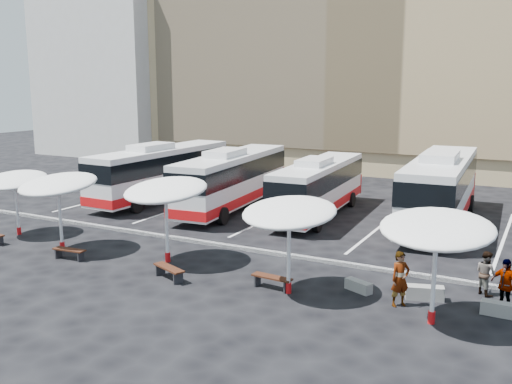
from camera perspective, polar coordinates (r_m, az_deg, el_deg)
The scene contains 23 objects.
ground at distance 26.45m, azimuth -4.97°, elevation -5.59°, with size 120.00×120.00×0.00m, color black.
sandstone_building at distance 55.16m, azimuth 13.70°, elevation 15.97°, with size 42.00×18.25×29.60m.
apartment_block at distance 64.64m, azimuth -12.81°, elevation 12.00°, with size 14.00×14.00×18.00m, color beige.
curb_divider at distance 26.84m, azimuth -4.40°, elevation -5.17°, with size 34.00×0.25×0.15m, color black.
bay_lines at distance 33.23m, azimuth 2.49°, elevation -2.11°, with size 24.15×12.00×0.01m.
bus_0 at distance 37.23m, azimuth -9.40°, elevation 2.14°, with size 3.06×11.81×3.72m.
bus_1 at distance 34.12m, azimuth -2.37°, elevation 1.44°, with size 3.47×11.76×3.68m.
bus_2 at distance 32.50m, azimuth 6.31°, elevation 0.64°, with size 2.94×10.81×3.39m.
bus_3 at distance 31.84m, azimuth 17.99°, elevation 0.51°, with size 3.42×12.69×3.99m.
sunshade_0 at distance 30.44m, azimuth -22.97°, elevation 1.08°, with size 3.90×3.93×3.24m.
sunshade_1 at distance 26.75m, azimuth -19.18°, elevation 0.71°, with size 3.69×3.73×3.57m.
sunshade_2 at distance 23.92m, azimuth -9.02°, elevation 0.16°, with size 3.82×3.86×3.64m.
sunshade_3 at distance 20.10m, azimuth 3.34°, elevation -2.07°, with size 3.66×3.70×3.52m.
sunshade_4 at distance 18.33m, azimuth 17.64°, elevation -3.54°, with size 3.69×3.74×3.63m.
wood_bench_1 at distance 25.88m, azimuth -18.17°, elevation -5.66°, with size 1.54×0.53×0.46m.
wood_bench_2 at distance 22.44m, azimuth -8.70°, elevation -7.70°, with size 1.66×1.01×0.50m.
wood_bench_3 at distance 21.23m, azimuth 1.60°, elevation -8.71°, with size 1.60×0.54×0.48m.
conc_bench_0 at distance 21.37m, azimuth 10.21°, elevation -9.24°, with size 1.06×0.35×0.40m, color gray.
conc_bench_1 at distance 21.13m, azimuth 16.51°, elevation -9.64°, with size 1.30×0.43×0.49m, color gray.
conc_bench_2 at distance 20.57m, azimuth 23.24°, elevation -10.73°, with size 1.20×0.40×0.45m, color gray.
passenger_0 at distance 20.09m, azimuth 14.23°, elevation -8.44°, with size 0.70×0.46×1.91m, color black.
passenger_1 at distance 22.12m, azimuth 22.04°, elevation -7.53°, with size 0.78×0.61×1.61m, color black.
passenger_2 at distance 20.88m, azimuth 23.62°, elevation -8.48°, with size 1.05×0.44×1.79m, color black.
Camera 1 is at (13.78, -21.29, 7.51)m, focal length 40.00 mm.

